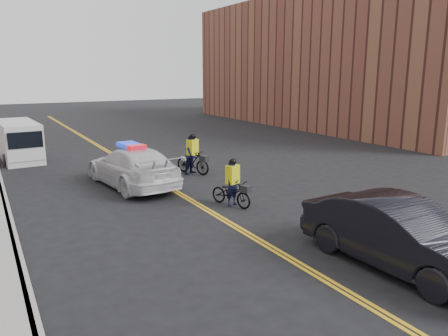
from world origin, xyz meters
TOP-DOWN VIEW (x-y plane):
  - ground at (0.00, 0.00)m, footprint 120.00×120.00m
  - center_line_left at (-0.08, 8.00)m, footprint 0.10×60.00m
  - center_line_right at (0.08, 8.00)m, footprint 0.10×60.00m
  - curb at (-6.00, 8.00)m, footprint 0.20×60.00m
  - building_across at (22.00, 18.00)m, footprint 12.00×30.00m
  - police_cruiser at (-1.20, 5.21)m, footprint 2.87×5.79m
  - dark_sedan at (1.97, -5.48)m, footprint 2.00×5.17m
  - cargo_van at (-4.77, 13.53)m, footprint 2.11×4.98m
  - cyclist_near at (1.04, 0.82)m, footprint 1.16×1.85m
  - cyclist_far at (1.94, 5.99)m, footprint 1.28×1.92m

SIDE VIEW (x-z plane):
  - ground at x=0.00m, z-range 0.00..0.00m
  - center_line_left at x=-0.08m, z-range 0.00..0.01m
  - center_line_right at x=0.08m, z-range 0.00..0.01m
  - curb at x=-6.00m, z-range 0.00..0.15m
  - cyclist_near at x=1.04m, z-range -0.26..1.45m
  - cyclist_far at x=1.94m, z-range -0.20..1.70m
  - police_cruiser at x=-1.20m, z-range -0.07..1.70m
  - dark_sedan at x=1.97m, z-range 0.00..1.68m
  - cargo_van at x=-4.77m, z-range -0.02..2.02m
  - building_across at x=22.00m, z-range 0.00..11.00m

